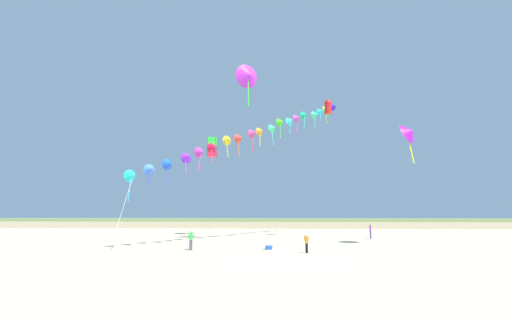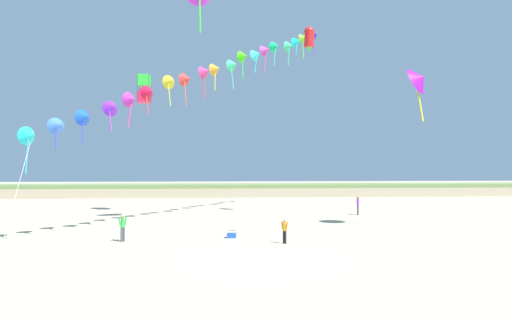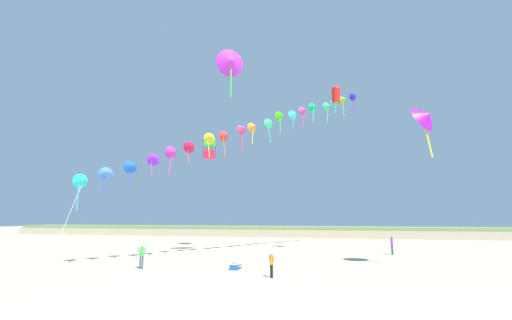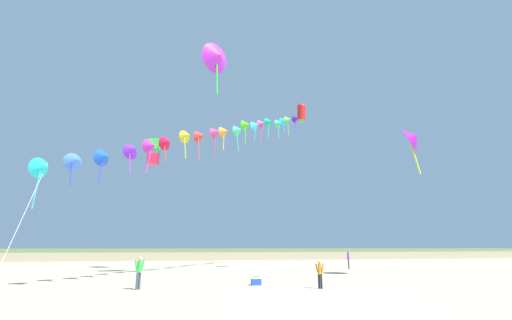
{
  "view_description": "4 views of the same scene",
  "coord_description": "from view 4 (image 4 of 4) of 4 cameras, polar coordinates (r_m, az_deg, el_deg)",
  "views": [
    {
      "loc": [
        -0.59,
        -23.29,
        3.16
      ],
      "look_at": [
        -2.48,
        9.48,
        8.19
      ],
      "focal_mm": 24.0,
      "sensor_mm": 36.0,
      "label": 1
    },
    {
      "loc": [
        -1.94,
        -22.0,
        4.47
      ],
      "look_at": [
        0.71,
        12.06,
        5.0
      ],
      "focal_mm": 32.0,
      "sensor_mm": 36.0,
      "label": 2
    },
    {
      "loc": [
        5.72,
        -16.5,
        3.58
      ],
      "look_at": [
        -0.77,
        11.32,
        8.36
      ],
      "focal_mm": 24.0,
      "sensor_mm": 36.0,
      "label": 3
    },
    {
      "loc": [
        -5.36,
        -13.98,
        2.18
      ],
      "look_at": [
        -0.7,
        9.72,
        8.32
      ],
      "focal_mm": 24.0,
      "sensor_mm": 36.0,
      "label": 4
    }
  ],
  "objects": [
    {
      "name": "beach_cooler",
      "position": [
        21.33,
        0.02,
        -19.56
      ],
      "size": [
        0.58,
        0.41,
        0.46
      ],
      "color": "blue",
      "rests_on": "ground"
    },
    {
      "name": "large_kite_outer_drift",
      "position": [
        38.11,
        -16.68,
        1.33
      ],
      "size": [
        1.18,
        1.18,
        2.69
      ],
      "color": "#DF1F43"
    },
    {
      "name": "dune_ridge",
      "position": [
        62.66,
        -6.43,
        -15.32
      ],
      "size": [
        120.0,
        8.6,
        1.87
      ],
      "color": "tan",
      "rests_on": "ground"
    },
    {
      "name": "person_mid_center",
      "position": [
        19.82,
        10.59,
        -17.86
      ],
      "size": [
        0.42,
        0.42,
        1.49
      ],
      "color": "black",
      "rests_on": "ground"
    },
    {
      "name": "beach_ball",
      "position": [
        21.96,
        0.29,
        -19.49
      ],
      "size": [
        0.36,
        0.36,
        0.36
      ],
      "color": "blue",
      "rests_on": "ground"
    },
    {
      "name": "ground_plane",
      "position": [
        15.13,
        10.54,
        -22.33
      ],
      "size": [
        240.0,
        240.0,
        0.0
      ],
      "primitive_type": "plane",
      "color": "tan"
    },
    {
      "name": "large_kite_low_lead",
      "position": [
        31.16,
        -6.43,
        16.74
      ],
      "size": [
        2.83,
        2.39,
        4.93
      ],
      "color": "#C82ED9"
    },
    {
      "name": "large_kite_mid_trail",
      "position": [
        30.66,
        24.7,
        3.35
      ],
      "size": [
        2.59,
        2.62,
        4.17
      ],
      "color": "purple"
    },
    {
      "name": "large_kite_high_solo",
      "position": [
        37.69,
        7.58,
        7.82
      ],
      "size": [
        1.3,
        1.32,
        2.3
      ],
      "color": "red"
    },
    {
      "name": "kite_banner_string",
      "position": [
        33.06,
        -5.12,
        4.73
      ],
      "size": [
        23.19,
        24.85,
        19.85
      ],
      "color": "#1DDBE0"
    },
    {
      "name": "person_near_left",
      "position": [
        20.07,
        -18.9,
        -16.98
      ],
      "size": [
        0.5,
        0.45,
        1.69
      ],
      "color": "#474C56",
      "rests_on": "ground"
    },
    {
      "name": "person_near_right",
      "position": [
        37.42,
        15.14,
        -15.63
      ],
      "size": [
        0.33,
        0.57,
        1.7
      ],
      "color": "#282D4C",
      "rests_on": "ground"
    }
  ]
}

